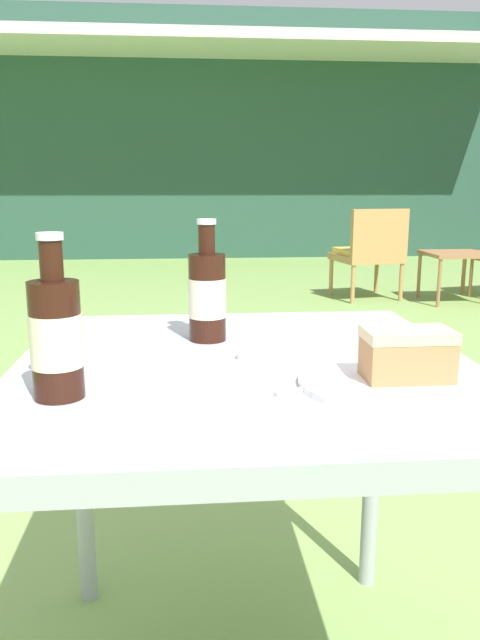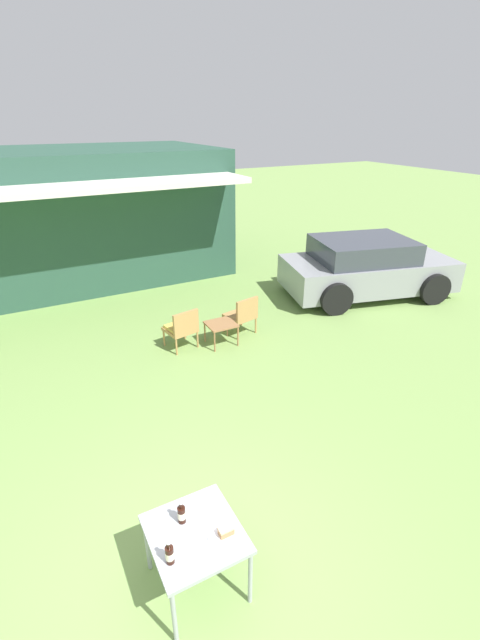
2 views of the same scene
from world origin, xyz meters
TOP-DOWN VIEW (x-y plane):
  - cabin_building at (0.07, 9.59)m, footprint 8.40×5.51m
  - wicker_chair_cushioned at (1.50, 4.27)m, footprint 0.60×0.59m
  - garden_side_table at (2.20, 4.07)m, footprint 0.53×0.49m
  - patio_table at (0.00, 0.00)m, footprint 0.77×0.80m
  - cake_on_plate at (0.21, -0.15)m, footprint 0.26×0.26m
  - cola_bottle_near at (-0.06, 0.15)m, footprint 0.07×0.07m
  - cola_bottle_far at (-0.28, -0.16)m, footprint 0.07×0.07m
  - fork at (0.12, -0.14)m, footprint 0.19×0.08m
  - loose_bottle_cap at (0.00, 0.02)m, footprint 0.03×0.03m

SIDE VIEW (x-z plane):
  - garden_side_table at x=2.20m, z-range 0.16..0.59m
  - wicker_chair_cushioned at x=1.50m, z-range 0.03..0.82m
  - patio_table at x=0.00m, z-range 0.28..0.97m
  - fork at x=0.12m, z-range 0.69..0.70m
  - loose_bottle_cap at x=0.00m, z-range 0.69..0.70m
  - cake_on_plate at x=0.21m, z-range 0.68..0.76m
  - cola_bottle_near at x=-0.06m, z-range 0.67..0.90m
  - cola_bottle_far at x=-0.28m, z-range 0.67..0.90m
  - cabin_building at x=0.07m, z-range 0.01..3.20m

